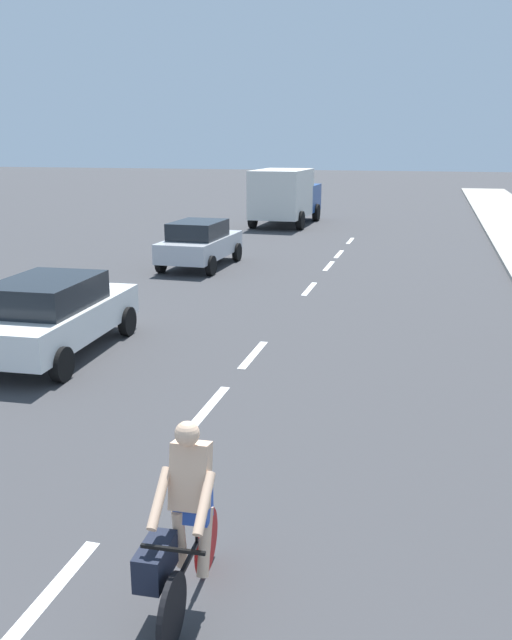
% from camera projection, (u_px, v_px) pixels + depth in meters
% --- Properties ---
extents(ground_plane, '(160.00, 160.00, 0.00)m').
position_uv_depth(ground_plane, '(320.00, 277.00, 20.91)').
color(ground_plane, '#38383A').
extents(lane_stripe_1, '(0.16, 1.80, 0.01)m').
position_uv_depth(lane_stripe_1, '(47.00, 597.00, 6.21)').
color(lane_stripe_1, white).
rests_on(lane_stripe_1, ground).
extents(lane_stripe_2, '(0.16, 1.80, 0.01)m').
position_uv_depth(lane_stripe_2, '(209.00, 406.00, 10.67)').
color(lane_stripe_2, white).
rests_on(lane_stripe_2, ground).
extents(lane_stripe_3, '(0.16, 1.80, 0.01)m').
position_uv_depth(lane_stripe_3, '(253.00, 354.00, 13.27)').
color(lane_stripe_3, white).
rests_on(lane_stripe_3, ground).
extents(lane_stripe_4, '(0.16, 1.80, 0.01)m').
position_uv_depth(lane_stripe_4, '(309.00, 289.00, 19.20)').
color(lane_stripe_4, white).
rests_on(lane_stripe_4, ground).
extents(lane_stripe_5, '(0.16, 1.80, 0.01)m').
position_uv_depth(lane_stripe_5, '(329.00, 266.00, 22.73)').
color(lane_stripe_5, white).
rests_on(lane_stripe_5, ground).
extents(lane_stripe_6, '(0.16, 1.80, 0.01)m').
position_uv_depth(lane_stripe_6, '(339.00, 254.00, 25.12)').
color(lane_stripe_6, white).
rests_on(lane_stripe_6, ground).
extents(lane_stripe_7, '(0.16, 1.80, 0.01)m').
position_uv_depth(lane_stripe_7, '(350.00, 241.00, 28.51)').
color(lane_stripe_7, white).
rests_on(lane_stripe_7, ground).
extents(cyclist, '(0.64, 1.71, 1.82)m').
position_uv_depth(cyclist, '(183.00, 527.00, 5.87)').
color(cyclist, black).
rests_on(cyclist, ground).
extents(parked_car_white, '(2.18, 4.45, 1.57)m').
position_uv_depth(parked_car_white, '(52.00, 314.00, 13.11)').
color(parked_car_white, white).
rests_on(parked_car_white, ground).
extents(parked_car_silver, '(1.97, 4.13, 1.57)m').
position_uv_depth(parked_car_silver, '(200.00, 242.00, 22.35)').
color(parked_car_silver, '#B7BABF').
rests_on(parked_car_silver, ground).
extents(delivery_truck, '(2.82, 6.31, 2.80)m').
position_uv_depth(delivery_truck, '(285.00, 195.00, 33.64)').
color(delivery_truck, '#23478C').
rests_on(delivery_truck, ground).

